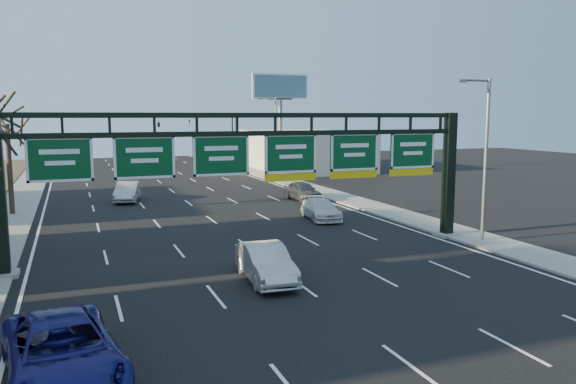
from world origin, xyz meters
name	(u,v)px	position (x,y,z in m)	size (l,w,h in m)	color
ground	(322,301)	(0.00, 0.00, 0.00)	(160.00, 160.00, 0.00)	black
sidewalk_left	(5,227)	(-12.80, 20.00, 0.06)	(3.00, 120.00, 0.12)	gray
sidewalk_right	(364,204)	(12.80, 20.00, 0.06)	(3.00, 120.00, 0.12)	gray
lane_markings	(205,215)	(0.00, 20.00, 0.01)	(21.60, 120.00, 0.01)	white
sign_gantry	(260,164)	(0.16, 8.00, 4.63)	(24.60, 1.20, 7.20)	black
building_right_distant	(302,150)	(20.00, 50.00, 2.50)	(12.00, 20.00, 5.00)	beige
tree_far	(6,109)	(-12.80, 25.00, 7.48)	(3.60, 3.60, 8.86)	#32251C
streetlight_near	(484,151)	(12.47, 6.00, 5.08)	(2.15, 0.22, 9.00)	slate
streetlight_far	(275,133)	(12.47, 40.00, 5.08)	(2.15, 0.22, 9.00)	slate
billboard_right	(280,99)	(15.00, 44.98, 9.06)	(7.00, 0.50, 12.00)	slate
traffic_signal_mast	(187,127)	(5.69, 55.00, 5.50)	(10.16, 0.54, 7.00)	black
car_blue_suv	(62,352)	(-9.16, -3.48, 0.83)	(2.77, 6.00, 1.67)	navy
car_silver_sedan	(265,263)	(-1.17, 3.28, 0.79)	(1.67, 4.80, 1.58)	#B3B2B8
car_white_wagon	(321,209)	(7.06, 15.65, 0.69)	(1.92, 4.73, 1.37)	white
car_grey_far	(303,191)	(9.24, 24.13, 0.78)	(1.85, 4.60, 1.57)	#3D3F42
car_silver_distant	(127,192)	(-4.51, 28.73, 0.80)	(1.70, 4.87, 1.61)	#BBBBC0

